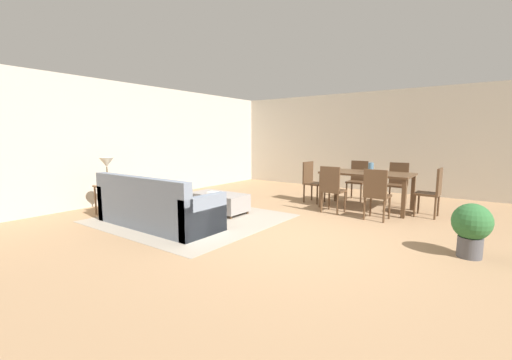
{
  "coord_description": "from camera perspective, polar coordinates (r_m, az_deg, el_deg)",
  "views": [
    {
      "loc": [
        2.42,
        -4.19,
        1.49
      ],
      "look_at": [
        -1.37,
        1.01,
        0.63
      ],
      "focal_mm": 22.97,
      "sensor_mm": 36.0,
      "label": 1
    }
  ],
  "objects": [
    {
      "name": "wall_left",
      "position": [
        8.36,
        -19.88,
        6.18
      ],
      "size": [
        0.12,
        11.0,
        2.7
      ],
      "primitive_type": "cube",
      "color": "#BCB2A0",
      "rests_on": "ground_plane"
    },
    {
      "name": "dining_chair_far_left",
      "position": [
        8.08,
        17.32,
        0.35
      ],
      "size": [
        0.4,
        0.4,
        0.92
      ],
      "color": "#513823",
      "rests_on": "ground_plane"
    },
    {
      "name": "vase_centerpiece",
      "position": [
        7.06,
        19.37,
        2.06
      ],
      "size": [
        0.11,
        0.11,
        0.2
      ],
      "primitive_type": "cylinder",
      "color": "slate",
      "rests_on": "dining_table"
    },
    {
      "name": "potted_plant",
      "position": [
        4.84,
        33.42,
        -6.75
      ],
      "size": [
        0.45,
        0.45,
        0.68
      ],
      "color": "#4C4C51",
      "rests_on": "ground_plane"
    },
    {
      "name": "dining_chair_near_left",
      "position": [
        6.52,
        13.05,
        -1.16
      ],
      "size": [
        0.42,
        0.42,
        0.92
      ],
      "color": "#513823",
      "rests_on": "ground_plane"
    },
    {
      "name": "side_table",
      "position": [
        6.88,
        -24.35,
        -1.78
      ],
      "size": [
        0.4,
        0.4,
        0.57
      ],
      "color": "brown",
      "rests_on": "ground_plane"
    },
    {
      "name": "ottoman_table",
      "position": [
        6.47,
        -6.47,
        -3.75
      ],
      "size": [
        1.12,
        0.59,
        0.39
      ],
      "color": "gray",
      "rests_on": "ground_plane"
    },
    {
      "name": "ground_plane",
      "position": [
        5.06,
        5.93,
        -9.56
      ],
      "size": [
        10.8,
        10.8,
        0.0
      ],
      "primitive_type": "plane",
      "color": "#9E7A56"
    },
    {
      "name": "area_rug",
      "position": [
        6.15,
        -11.18,
        -6.54
      ],
      "size": [
        3.0,
        2.8,
        0.01
      ],
      "primitive_type": "cube",
      "color": "gray",
      "rests_on": "ground_plane"
    },
    {
      "name": "dining_chair_near_right",
      "position": [
        6.17,
        20.22,
        -1.92
      ],
      "size": [
        0.41,
        0.41,
        0.92
      ],
      "color": "#513823",
      "rests_on": "ground_plane"
    },
    {
      "name": "dining_chair_head_west",
      "position": [
        7.56,
        9.63,
        0.11
      ],
      "size": [
        0.43,
        0.43,
        0.92
      ],
      "color": "#513823",
      "rests_on": "ground_plane"
    },
    {
      "name": "dining_chair_head_east",
      "position": [
        6.85,
        28.42,
        -1.47
      ],
      "size": [
        0.41,
        0.41,
        0.92
      ],
      "color": "#513823",
      "rests_on": "ground_plane"
    },
    {
      "name": "table_lamp",
      "position": [
        6.82,
        -24.59,
        2.62
      ],
      "size": [
        0.26,
        0.26,
        0.53
      ],
      "color": "brown",
      "rests_on": "side_table"
    },
    {
      "name": "dining_chair_far_right",
      "position": [
        7.82,
        23.43,
        -0.16
      ],
      "size": [
        0.41,
        0.41,
        0.92
      ],
      "color": "#513823",
      "rests_on": "ground_plane"
    },
    {
      "name": "dining_table",
      "position": [
        7.1,
        18.72,
        0.58
      ],
      "size": [
        1.75,
        0.94,
        0.76
      ],
      "color": "#513823",
      "rests_on": "ground_plane"
    },
    {
      "name": "book_on_ottoman",
      "position": [
        6.44,
        -7.27,
        -2.2
      ],
      "size": [
        0.3,
        0.25,
        0.03
      ],
      "primitive_type": "cube",
      "rotation": [
        0.0,
        0.0,
        0.23
      ],
      "color": "silver",
      "rests_on": "ottoman_table"
    },
    {
      "name": "wall_back",
      "position": [
        9.5,
        21.49,
        6.22
      ],
      "size": [
        9.0,
        0.12,
        2.7
      ],
      "primitive_type": "cube",
      "color": "#BCB2A0",
      "rests_on": "ground_plane"
    },
    {
      "name": "couch",
      "position": [
        5.73,
        -17.01,
        -4.8
      ],
      "size": [
        2.27,
        0.87,
        0.86
      ],
      "color": "slate",
      "rests_on": "ground_plane"
    }
  ]
}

